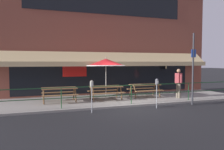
# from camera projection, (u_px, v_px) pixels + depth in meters

# --- Properties ---
(ground_plane) EXTENTS (120.00, 120.00, 0.00)m
(ground_plane) POSITION_uv_depth(u_px,v_px,m) (134.00, 107.00, 10.72)
(ground_plane) COLOR black
(patio_deck) EXTENTS (15.00, 4.00, 0.10)m
(patio_deck) POSITION_uv_depth(u_px,v_px,m) (119.00, 99.00, 12.60)
(patio_deck) COLOR gray
(patio_deck) RESTS_ON ground
(restaurant_building) EXTENTS (15.00, 1.60, 8.54)m
(restaurant_building) POSITION_uv_depth(u_px,v_px,m) (108.00, 32.00, 14.47)
(restaurant_building) COLOR brown
(restaurant_building) RESTS_ON ground
(patio_railing) EXTENTS (13.84, 0.04, 0.97)m
(patio_railing) POSITION_uv_depth(u_px,v_px,m) (131.00, 90.00, 10.95)
(patio_railing) COLOR #194723
(patio_railing) RESTS_ON patio_deck
(picnic_table_left) EXTENTS (1.80, 1.42, 0.76)m
(picnic_table_left) POSITION_uv_depth(u_px,v_px,m) (59.00, 91.00, 11.44)
(picnic_table_left) COLOR brown
(picnic_table_left) RESTS_ON patio_deck
(picnic_table_centre) EXTENTS (1.80, 1.42, 0.76)m
(picnic_table_centre) POSITION_uv_depth(u_px,v_px,m) (106.00, 89.00, 12.21)
(picnic_table_centre) COLOR brown
(picnic_table_centre) RESTS_ON patio_deck
(picnic_table_right) EXTENTS (1.80, 1.42, 0.76)m
(picnic_table_right) POSITION_uv_depth(u_px,v_px,m) (145.00, 87.00, 13.21)
(picnic_table_right) COLOR brown
(picnic_table_right) RESTS_ON patio_deck
(patio_umbrella_centre) EXTENTS (2.14, 2.14, 2.38)m
(patio_umbrella_centre) POSITION_uv_depth(u_px,v_px,m) (106.00, 63.00, 12.10)
(patio_umbrella_centre) COLOR #B7B2A8
(patio_umbrella_centre) RESTS_ON patio_deck
(pedestrian_walking) EXTENTS (0.25, 0.62, 1.71)m
(pedestrian_walking) POSITION_uv_depth(u_px,v_px,m) (178.00, 82.00, 12.82)
(pedestrian_walking) COLOR #665B4C
(pedestrian_walking) RESTS_ON patio_deck
(parking_meter_near) EXTENTS (0.15, 0.16, 1.42)m
(parking_meter_near) POSITION_uv_depth(u_px,v_px,m) (92.00, 87.00, 9.41)
(parking_meter_near) COLOR gray
(parking_meter_near) RESTS_ON ground
(parking_meter_far) EXTENTS (0.15, 0.16, 1.42)m
(parking_meter_far) POSITION_uv_depth(u_px,v_px,m) (157.00, 84.00, 10.35)
(parking_meter_far) COLOR gray
(parking_meter_far) RESTS_ON ground
(street_sign_pole) EXTENTS (0.28, 0.09, 3.68)m
(street_sign_pole) POSITION_uv_depth(u_px,v_px,m) (193.00, 68.00, 11.17)
(street_sign_pole) COLOR #2D2D33
(street_sign_pole) RESTS_ON ground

